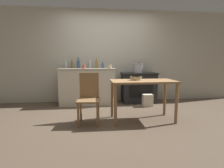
% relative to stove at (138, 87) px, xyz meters
% --- Properties ---
extents(ground_plane, '(14.00, 14.00, 0.00)m').
position_rel_stove_xyz_m(ground_plane, '(-0.83, -1.29, -0.41)').
color(ground_plane, brown).
extents(wall_back, '(8.00, 0.07, 2.55)m').
position_rel_stove_xyz_m(wall_back, '(-0.83, 0.30, 0.86)').
color(wall_back, '#B2AD9E').
rests_on(wall_back, ground_plane).
extents(counter_cabinet, '(1.44, 0.63, 0.95)m').
position_rel_stove_xyz_m(counter_cabinet, '(-1.40, -0.04, 0.06)').
color(counter_cabinet, beige).
rests_on(counter_cabinet, ground_plane).
extents(stove, '(0.95, 0.56, 0.82)m').
position_rel_stove_xyz_m(stove, '(0.00, 0.00, 0.00)').
color(stove, black).
rests_on(stove, ground_plane).
extents(work_table, '(1.20, 0.61, 0.77)m').
position_rel_stove_xyz_m(work_table, '(-0.32, -1.49, 0.24)').
color(work_table, '#997047').
rests_on(work_table, ground_plane).
extents(chair, '(0.43, 0.43, 0.92)m').
position_rel_stove_xyz_m(chair, '(-1.33, -1.50, 0.07)').
color(chair, olive).
rests_on(chair, ground_plane).
extents(flour_sack, '(0.25, 0.17, 0.30)m').
position_rel_stove_xyz_m(flour_sack, '(0.11, -0.47, -0.26)').
color(flour_sack, beige).
rests_on(flour_sack, ground_plane).
extents(stock_pot, '(0.25, 0.25, 0.28)m').
position_rel_stove_xyz_m(stock_pot, '(-0.00, 0.01, 0.54)').
color(stock_pot, '#A8A8AD').
rests_on(stock_pot, stove).
extents(mixing_bowl_large, '(0.23, 0.23, 0.07)m').
position_rel_stove_xyz_m(mixing_bowl_large, '(-0.44, -1.44, 0.40)').
color(mixing_bowl_large, tan).
rests_on(mixing_bowl_large, work_table).
extents(bottle_far_left, '(0.07, 0.07, 0.29)m').
position_rel_stove_xyz_m(bottle_far_left, '(-1.32, 0.19, 0.65)').
color(bottle_far_left, silver).
rests_on(bottle_far_left, counter_cabinet).
extents(bottle_left, '(0.08, 0.08, 0.28)m').
position_rel_stove_xyz_m(bottle_left, '(-1.63, 0.08, 0.65)').
color(bottle_left, '#3D5675').
rests_on(bottle_left, counter_cabinet).
extents(bottle_mid_left, '(0.07, 0.07, 0.28)m').
position_rel_stove_xyz_m(bottle_mid_left, '(-1.15, 0.06, 0.64)').
color(bottle_mid_left, olive).
rests_on(bottle_mid_left, counter_cabinet).
extents(bottle_center_left, '(0.06, 0.06, 0.25)m').
position_rel_stove_xyz_m(bottle_center_left, '(-1.97, 0.15, 0.63)').
color(bottle_center_left, silver).
rests_on(bottle_center_left, counter_cabinet).
extents(bottle_center, '(0.06, 0.06, 0.17)m').
position_rel_stove_xyz_m(bottle_center, '(-0.99, -0.01, 0.60)').
color(bottle_center, '#3D5675').
rests_on(bottle_center, counter_cabinet).
extents(bottle_center_right, '(0.06, 0.06, 0.24)m').
position_rel_stove_xyz_m(bottle_center_right, '(-1.81, 0.15, 0.63)').
color(bottle_center_right, olive).
rests_on(bottle_center_right, counter_cabinet).
extents(cup_mid_right, '(0.07, 0.07, 0.10)m').
position_rel_stove_xyz_m(cup_mid_right, '(-0.82, -0.27, 0.59)').
color(cup_mid_right, beige).
rests_on(cup_mid_right, counter_cabinet).
extents(cup_right, '(0.07, 0.07, 0.10)m').
position_rel_stove_xyz_m(cup_right, '(-1.47, -0.25, 0.59)').
color(cup_right, '#B74C42').
rests_on(cup_right, counter_cabinet).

